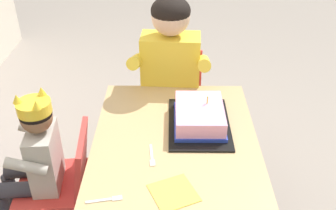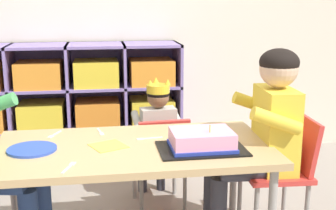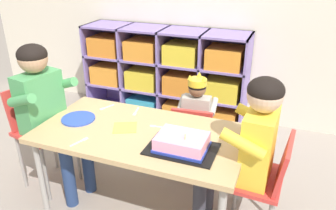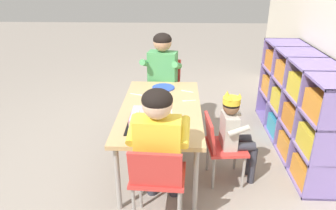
% 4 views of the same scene
% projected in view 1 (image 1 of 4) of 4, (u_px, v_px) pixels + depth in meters
% --- Properties ---
extents(activity_table, '(1.31, 0.69, 0.58)m').
position_uv_depth(activity_table, '(176.00, 180.00, 1.52)').
color(activity_table, tan).
rests_on(activity_table, ground).
extents(classroom_chair_blue, '(0.35, 0.36, 0.59)m').
position_uv_depth(classroom_chair_blue, '(64.00, 179.00, 1.80)').
color(classroom_chair_blue, red).
rests_on(classroom_chair_blue, ground).
extents(child_with_crown, '(0.31, 0.31, 0.80)m').
position_uv_depth(child_with_crown, '(34.00, 156.00, 1.71)').
color(child_with_crown, '#B2ADA3').
rests_on(child_with_crown, ground).
extents(classroom_chair_guest_side, '(0.35, 0.38, 0.69)m').
position_uv_depth(classroom_chair_guest_side, '(171.00, 100.00, 2.23)').
color(classroom_chair_guest_side, red).
rests_on(classroom_chair_guest_side, ground).
extents(guest_at_table_side, '(0.44, 0.42, 1.03)m').
position_uv_depth(guest_at_table_side, '(170.00, 77.00, 2.02)').
color(guest_at_table_side, yellow).
rests_on(guest_at_table_side, ground).
extents(birthday_cake_on_tray, '(0.40, 0.27, 0.13)m').
position_uv_depth(birthday_cake_on_tray, '(199.00, 117.00, 1.74)').
color(birthday_cake_on_tray, black).
rests_on(birthday_cake_on_tray, activity_table).
extents(paper_napkin_square, '(0.20, 0.20, 0.00)m').
position_uv_depth(paper_napkin_square, '(174.00, 193.00, 1.40)').
color(paper_napkin_square, '#F4DB4C').
rests_on(paper_napkin_square, activity_table).
extents(fork_near_child_seat, '(0.13, 0.03, 0.00)m').
position_uv_depth(fork_near_child_seat, '(152.00, 157.00, 1.56)').
color(fork_near_child_seat, white).
rests_on(fork_near_child_seat, activity_table).
extents(fork_scattered_mid_table, '(0.04, 0.13, 0.00)m').
position_uv_depth(fork_scattered_mid_table, '(107.00, 200.00, 1.37)').
color(fork_scattered_mid_table, white).
rests_on(fork_scattered_mid_table, activity_table).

